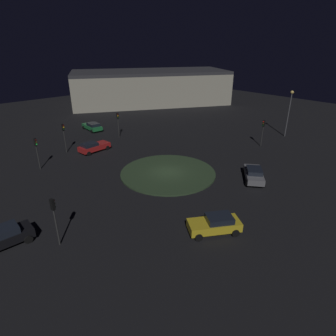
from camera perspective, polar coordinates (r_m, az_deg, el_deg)
ground_plane at (r=34.46m, az=0.00°, el=-1.07°), size 119.57×119.57×0.00m
roundabout_island at (r=34.43m, az=0.00°, el=-0.94°), size 11.42×11.42×0.17m
car_red at (r=42.48m, az=-14.66°, el=4.15°), size 2.44×4.60×1.41m
car_grey at (r=33.91m, az=16.76°, el=-1.14°), size 4.32×4.68×1.48m
car_black at (r=25.93m, az=-30.10°, el=-11.84°), size 2.06×4.34×1.57m
car_yellow at (r=24.32m, az=9.40°, el=-10.95°), size 3.77×4.60×1.53m
car_green at (r=53.09m, az=-14.86°, el=8.05°), size 4.57×2.15×1.40m
traffic_light_southwest at (r=38.01m, az=-24.79°, el=3.72°), size 0.39×0.38×3.99m
traffic_light_west at (r=47.45m, az=-9.96°, el=9.38°), size 0.38×0.34×4.09m
traffic_light_south at (r=23.09m, az=-21.77°, el=-8.30°), size 0.35×0.39×4.10m
traffic_light_north at (r=44.88m, az=18.44°, el=7.59°), size 0.33×0.37×4.00m
traffic_light_west_near at (r=42.63m, az=-20.08°, el=6.69°), size 0.39×0.36×4.16m
streetlamp_north at (r=50.88m, az=23.13°, el=11.23°), size 0.53×0.53×7.50m
store_building at (r=74.96m, az=-3.55°, el=15.82°), size 31.13×40.46×8.01m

